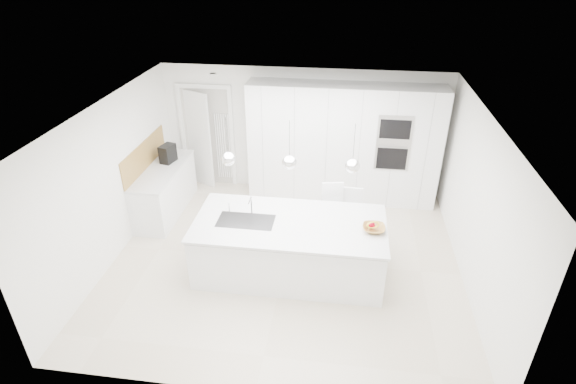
# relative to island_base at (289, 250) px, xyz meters

# --- Properties ---
(floor) EXTENTS (5.50, 5.50, 0.00)m
(floor) POSITION_rel_island_base_xyz_m (-0.10, 0.30, -0.43)
(floor) COLOR beige
(floor) RESTS_ON ground
(wall_back) EXTENTS (5.50, 0.00, 5.50)m
(wall_back) POSITION_rel_island_base_xyz_m (-0.10, 2.80, 0.82)
(wall_back) COLOR white
(wall_back) RESTS_ON ground
(wall_left) EXTENTS (0.00, 5.00, 5.00)m
(wall_left) POSITION_rel_island_base_xyz_m (-2.85, 0.30, 0.82)
(wall_left) COLOR white
(wall_left) RESTS_ON ground
(ceiling) EXTENTS (5.50, 5.50, 0.00)m
(ceiling) POSITION_rel_island_base_xyz_m (-0.10, 0.30, 2.07)
(ceiling) COLOR white
(ceiling) RESTS_ON wall_back
(tall_cabinets) EXTENTS (3.60, 0.60, 2.30)m
(tall_cabinets) POSITION_rel_island_base_xyz_m (0.70, 2.50, 0.72)
(tall_cabinets) COLOR white
(tall_cabinets) RESTS_ON floor
(oven_stack) EXTENTS (0.62, 0.04, 1.05)m
(oven_stack) POSITION_rel_island_base_xyz_m (1.60, 2.19, 0.92)
(oven_stack) COLOR #A5A5A8
(oven_stack) RESTS_ON tall_cabinets
(doorway_frame) EXTENTS (1.11, 0.08, 2.13)m
(doorway_frame) POSITION_rel_island_base_xyz_m (-2.05, 2.77, 0.59)
(doorway_frame) COLOR white
(doorway_frame) RESTS_ON floor
(hallway_door) EXTENTS (0.76, 0.38, 2.00)m
(hallway_door) POSITION_rel_island_base_xyz_m (-2.30, 2.72, 0.57)
(hallway_door) COLOR white
(hallway_door) RESTS_ON floor
(radiator) EXTENTS (0.32, 0.04, 1.40)m
(radiator) POSITION_rel_island_base_xyz_m (-1.73, 2.76, 0.42)
(radiator) COLOR white
(radiator) RESTS_ON floor
(left_base_cabinets) EXTENTS (0.60, 1.80, 0.86)m
(left_base_cabinets) POSITION_rel_island_base_xyz_m (-2.55, 1.50, 0.00)
(left_base_cabinets) COLOR white
(left_base_cabinets) RESTS_ON floor
(left_worktop) EXTENTS (0.62, 1.82, 0.04)m
(left_worktop) POSITION_rel_island_base_xyz_m (-2.55, 1.50, 0.45)
(left_worktop) COLOR silver
(left_worktop) RESTS_ON left_base_cabinets
(oak_backsplash) EXTENTS (0.02, 1.80, 0.50)m
(oak_backsplash) POSITION_rel_island_base_xyz_m (-2.84, 1.50, 0.72)
(oak_backsplash) COLOR #AB7F39
(oak_backsplash) RESTS_ON wall_left
(island_base) EXTENTS (2.80, 1.20, 0.86)m
(island_base) POSITION_rel_island_base_xyz_m (0.00, 0.00, 0.00)
(island_base) COLOR white
(island_base) RESTS_ON floor
(island_worktop) EXTENTS (2.84, 1.40, 0.04)m
(island_worktop) POSITION_rel_island_base_xyz_m (0.00, 0.05, 0.45)
(island_worktop) COLOR silver
(island_worktop) RESTS_ON island_base
(island_sink) EXTENTS (0.84, 0.44, 0.18)m
(island_sink) POSITION_rel_island_base_xyz_m (-0.65, -0.00, 0.39)
(island_sink) COLOR #3F3F42
(island_sink) RESTS_ON island_worktop
(island_tap) EXTENTS (0.02, 0.02, 0.30)m
(island_tap) POSITION_rel_island_base_xyz_m (-0.60, 0.20, 0.62)
(island_tap) COLOR white
(island_tap) RESTS_ON island_worktop
(pendant_left) EXTENTS (0.20, 0.20, 0.20)m
(pendant_left) POSITION_rel_island_base_xyz_m (-0.85, -0.00, 1.47)
(pendant_left) COLOR white
(pendant_left) RESTS_ON ceiling
(pendant_mid) EXTENTS (0.20, 0.20, 0.20)m
(pendant_mid) POSITION_rel_island_base_xyz_m (-0.00, -0.00, 1.47)
(pendant_mid) COLOR white
(pendant_mid) RESTS_ON ceiling
(pendant_right) EXTENTS (0.20, 0.20, 0.20)m
(pendant_right) POSITION_rel_island_base_xyz_m (0.85, -0.00, 1.47)
(pendant_right) COLOR white
(pendant_right) RESTS_ON ceiling
(fruit_bowl) EXTENTS (0.33, 0.33, 0.08)m
(fruit_bowl) POSITION_rel_island_base_xyz_m (1.22, -0.01, 0.51)
(fruit_bowl) COLOR #AB7F39
(fruit_bowl) RESTS_ON island_worktop
(espresso_machine) EXTENTS (0.27, 0.35, 0.33)m
(espresso_machine) POSITION_rel_island_base_xyz_m (-2.53, 1.82, 0.64)
(espresso_machine) COLOR black
(espresso_machine) RESTS_ON left_worktop
(bar_stool_left) EXTENTS (0.45, 0.56, 1.11)m
(bar_stool_left) POSITION_rel_island_base_xyz_m (0.58, 0.83, 0.12)
(bar_stool_left) COLOR white
(bar_stool_left) RESTS_ON floor
(bar_stool_right) EXTENTS (0.35, 0.47, 0.99)m
(bar_stool_right) POSITION_rel_island_base_xyz_m (0.92, 0.93, 0.07)
(bar_stool_right) COLOR white
(bar_stool_right) RESTS_ON floor
(apple_a) EXTENTS (0.08, 0.08, 0.08)m
(apple_a) POSITION_rel_island_base_xyz_m (1.17, 0.02, 0.54)
(apple_a) COLOR #AC0018
(apple_a) RESTS_ON fruit_bowl
(apple_b) EXTENTS (0.08, 0.08, 0.08)m
(apple_b) POSITION_rel_island_base_xyz_m (1.19, 0.04, 0.54)
(apple_b) COLOR #AC0018
(apple_b) RESTS_ON fruit_bowl
(apple_c) EXTENTS (0.08, 0.08, 0.08)m
(apple_c) POSITION_rel_island_base_xyz_m (1.19, 0.02, 0.54)
(apple_c) COLOR #AC0018
(apple_c) RESTS_ON fruit_bowl
(apple_extra_3) EXTENTS (0.07, 0.07, 0.07)m
(apple_extra_3) POSITION_rel_island_base_xyz_m (1.20, 0.02, 0.54)
(apple_extra_3) COLOR #AC0018
(apple_extra_3) RESTS_ON fruit_bowl
(banana_bunch) EXTENTS (0.22, 0.16, 0.20)m
(banana_bunch) POSITION_rel_island_base_xyz_m (1.20, -0.03, 0.58)
(banana_bunch) COLOR gold
(banana_bunch) RESTS_ON fruit_bowl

